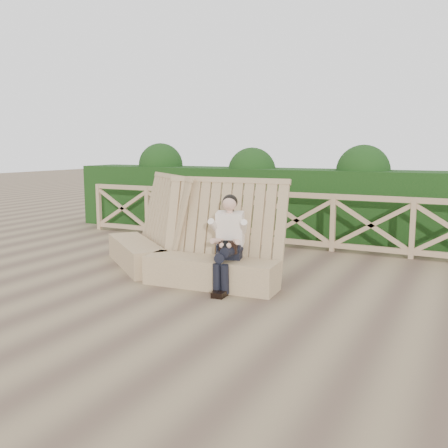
% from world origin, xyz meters
% --- Properties ---
extents(ground, '(60.00, 60.00, 0.00)m').
position_xyz_m(ground, '(0.00, 0.00, 0.00)').
color(ground, brown).
rests_on(ground, ground).
extents(bench, '(3.59, 1.85, 1.55)m').
position_xyz_m(bench, '(-1.00, 0.63, 0.39)').
color(bench, '#957955').
rests_on(bench, ground).
extents(woman, '(0.47, 0.84, 1.32)m').
position_xyz_m(woman, '(0.09, 0.32, 0.70)').
color(woman, black).
rests_on(woman, ground).
extents(guardrail, '(10.10, 0.09, 1.10)m').
position_xyz_m(guardrail, '(0.00, 3.50, 0.55)').
color(guardrail, '#9C7B5B').
rests_on(guardrail, ground).
extents(hedge, '(12.00, 1.20, 1.50)m').
position_xyz_m(hedge, '(0.00, 4.70, 0.75)').
color(hedge, black).
rests_on(hedge, ground).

